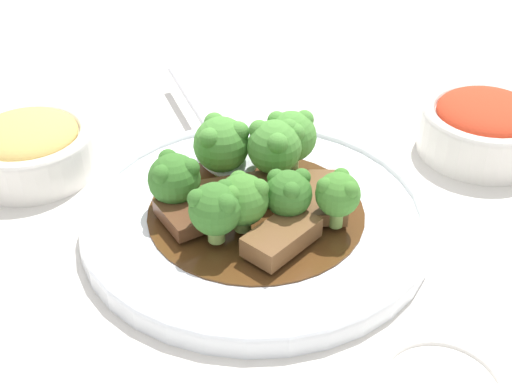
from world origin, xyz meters
name	(u,v)px	position (x,y,z in m)	size (l,w,h in m)	color
ground_plane	(256,227)	(0.00, 0.00, 0.00)	(4.00, 4.00, 0.00)	silver
main_plate	(256,217)	(0.00, 0.00, 0.01)	(0.27, 0.27, 0.02)	white
beef_strip_0	(319,197)	(-0.03, 0.04, 0.02)	(0.07, 0.07, 0.01)	brown
beef_strip_1	(182,215)	(0.05, -0.03, 0.02)	(0.04, 0.05, 0.01)	#56331E
beef_strip_2	(233,194)	(0.00, -0.02, 0.02)	(0.08, 0.07, 0.01)	brown
beef_strip_3	(282,237)	(0.03, 0.04, 0.03)	(0.06, 0.04, 0.02)	brown
broccoli_floret_0	(242,199)	(0.03, 0.01, 0.05)	(0.04, 0.04, 0.05)	#7FA84C
broccoli_floret_1	(274,146)	(-0.04, -0.01, 0.05)	(0.04, 0.04, 0.05)	#7FA84C
broccoli_floret_2	(215,208)	(0.05, 0.00, 0.05)	(0.04, 0.04, 0.05)	#8EB756
broccoli_floret_3	(174,178)	(0.03, -0.05, 0.04)	(0.04, 0.04, 0.04)	#7FA84C
broccoli_floret_4	(289,192)	(0.00, 0.03, 0.05)	(0.04, 0.04, 0.04)	#8EB756
broccoli_floret_5	(338,194)	(-0.02, 0.06, 0.05)	(0.03, 0.03, 0.05)	#7FA84C
broccoli_floret_6	(221,143)	(-0.02, -0.05, 0.05)	(0.05, 0.05, 0.05)	#8EB756
broccoli_floret_7	(291,136)	(-0.06, -0.01, 0.05)	(0.04, 0.04, 0.05)	#8EB756
serving_spoon	(222,148)	(-0.05, -0.07, 0.03)	(0.14, 0.20, 0.01)	silver
side_bowl_kimchi	(485,126)	(-0.21, 0.10, 0.03)	(0.12, 0.12, 0.05)	white
side_bowl_appetizer	(29,146)	(0.05, -0.21, 0.02)	(0.11, 0.11, 0.05)	white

